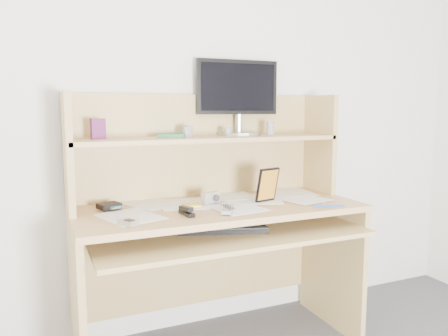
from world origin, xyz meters
name	(u,v)px	position (x,y,z in m)	size (l,w,h in m)	color
back_wall	(197,104)	(0.00, 1.80, 1.25)	(3.60, 0.04, 2.50)	silver
desk	(213,213)	(0.00, 1.56, 0.69)	(1.40, 0.70, 1.30)	tan
paper_clutter	(220,205)	(0.00, 1.48, 0.75)	(1.32, 0.54, 0.01)	white
keyboard	(222,228)	(-0.03, 1.38, 0.66)	(0.44, 0.27, 0.03)	black
tv_remote	(228,209)	(-0.02, 1.34, 0.76)	(0.04, 0.16, 0.02)	gray
flip_phone	(129,222)	(-0.49, 1.28, 0.77)	(0.05, 0.09, 0.02)	#AAAAAC
stapler	(187,210)	(-0.21, 1.35, 0.77)	(0.03, 0.12, 0.04)	black
wallet	(109,206)	(-0.51, 1.61, 0.77)	(0.10, 0.08, 0.02)	black
sticky_note_pad	(192,205)	(-0.13, 1.52, 0.76)	(0.08, 0.08, 0.01)	gold
digital_camera	(210,198)	(-0.03, 1.52, 0.78)	(0.09, 0.04, 0.06)	#BBBBBD
game_case	(267,185)	(0.25, 1.45, 0.84)	(0.12, 0.01, 0.17)	black
blue_pen	(329,206)	(0.46, 1.22, 0.76)	(0.01, 0.01, 0.15)	#1844B8
card_box	(98,129)	(-0.54, 1.65, 1.13)	(0.07, 0.02, 0.10)	#A42315
shelf_book	(172,135)	(-0.18, 1.67, 1.09)	(0.13, 0.18, 0.02)	#2E744E
chip_stack_a	(186,132)	(-0.11, 1.64, 1.11)	(0.04, 0.04, 0.05)	black
chip_stack_b	(189,131)	(-0.10, 1.65, 1.11)	(0.04, 0.04, 0.06)	white
chip_stack_c	(228,132)	(0.12, 1.64, 1.10)	(0.04, 0.04, 0.05)	black
chip_stack_d	(270,128)	(0.36, 1.63, 1.12)	(0.04, 0.04, 0.07)	silver
monitor	(238,95)	(0.21, 1.73, 1.30)	(0.47, 0.24, 0.41)	#9FA0A4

